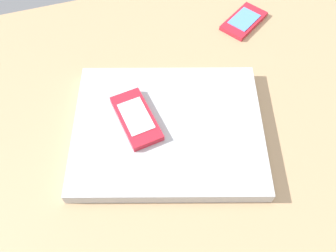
{
  "coord_description": "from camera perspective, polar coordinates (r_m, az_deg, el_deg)",
  "views": [
    {
      "loc": [
        10.69,
        28.86,
        53.78
      ],
      "look_at": [
        1.34,
        -1.04,
        5.0
      ],
      "focal_mm": 37.81,
      "sensor_mm": 36.0,
      "label": 1
    }
  ],
  "objects": [
    {
      "name": "desk_surface",
      "position": [
        0.61,
        1.5,
        -2.26
      ],
      "size": [
        120.0,
        80.0,
        3.0
      ],
      "primitive_type": "cube",
      "color": "tan",
      "rests_on": "ground"
    },
    {
      "name": "laptop_closed",
      "position": [
        0.59,
        0.0,
        -0.44
      ],
      "size": [
        36.88,
        32.84,
        2.32
      ],
      "primitive_type": "cube",
      "rotation": [
        0.0,
        0.0,
        -0.3
      ],
      "color": "#B7BABC",
      "rests_on": "desk_surface"
    },
    {
      "name": "cell_phone_on_laptop",
      "position": [
        0.58,
        -5.15,
        1.28
      ],
      "size": [
        6.59,
        11.45,
        1.27
      ],
      "color": "red",
      "rests_on": "laptop_closed"
    },
    {
      "name": "cell_phone_on_desk",
      "position": [
        0.79,
        12.13,
        16.23
      ],
      "size": [
        11.47,
        10.08,
        1.06
      ],
      "color": "red",
      "rests_on": "desk_surface"
    }
  ]
}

